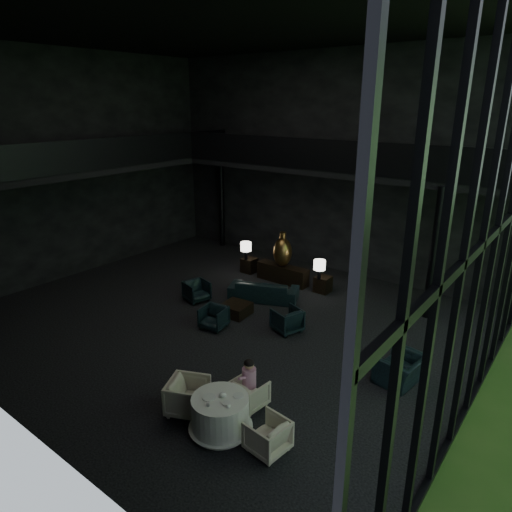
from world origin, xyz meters
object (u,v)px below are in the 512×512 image
Objects in this scene: dining_table at (220,416)px; bronze_urn at (283,252)px; lounge_armchair_south at (214,318)px; side_table_left at (249,265)px; dining_chair_west at (188,394)px; table_lamp_left at (246,247)px; child at (249,373)px; coffee_table at (236,309)px; lounge_armchair_east at (287,319)px; dining_chair_east at (267,435)px; sofa at (264,286)px; lounge_armchair_west at (197,291)px; console at (283,274)px; dining_chair_north at (249,393)px; window_armchair at (401,365)px; side_table_right at (323,284)px; table_lamp_right at (319,266)px.

bronze_urn is at bearing 115.72° from dining_table.
lounge_armchair_south is at bearing -84.13° from bronze_urn.
dining_chair_west reaches higher than side_table_left.
table_lamp_left is 1.05× the size of child.
coffee_table is at bearing -83.08° from bronze_urn.
lounge_armchair_east reaches higher than dining_chair_east.
lounge_armchair_west is (-1.68, -1.42, -0.13)m from sofa.
dining_chair_east is (4.55, -7.15, 0.02)m from console.
dining_chair_west is at bearing 51.77° from dining_chair_north.
window_armchair reaches higher than dining_chair_north.
sofa is at bearing -125.33° from side_table_right.
child is (1.22, -3.28, 0.41)m from lounge_armchair_east.
lounge_armchair_south is at bearing -29.90° from dining_chair_north.
window_armchair reaches higher than dining_chair_east.
dining_chair_east is (1.06, 0.12, 0.01)m from dining_table.
sofa reaches higher than lounge_armchair_south.
bronze_urn is at bearing -174.92° from side_table_right.
sofa is at bearing -34.32° from lounge_armchair_west.
lounge_armchair_west is 0.55× the size of dining_table.
coffee_table is (-5.32, 0.41, -0.28)m from window_armchair.
dining_chair_north is (3.04, -2.18, -0.02)m from lounge_armchair_south.
child reaches higher than dining_chair_north.
bronze_urn is at bearing -113.16° from window_armchair.
bronze_urn is at bearing -123.85° from lounge_armchair_east.
table_lamp_right is at bearing -150.44° from dining_chair_east.
side_table_left is 0.70× the size of coffee_table.
dining_chair_west is (-3.14, -3.76, -0.03)m from window_armchair.
dining_table reaches higher than console.
child is (1.82, -6.09, -0.26)m from table_lamp_right.
child is at bearing -121.20° from dining_chair_east.
table_lamp_right is (3.20, -0.06, -0.01)m from table_lamp_left.
dining_table is at bearing -55.31° from side_table_left.
side_table_left is 2.61m from sofa.
table_lamp_left reaches higher than side_table_right.
bronze_urn is 1.56× the size of coffee_table.
coffee_table is 5.84m from dining_chair_east.
dining_table is 0.94m from dining_chair_west.
table_lamp_left is 0.93× the size of lounge_armchair_east.
bronze_urn is 3.78m from lounge_armchair_east.
sofa is 3.66× the size of dining_chair_east.
dining_chair_north is at bearing -68.29° from dining_chair_west.
table_lamp_right is 7.37m from dining_table.
coffee_table is at bearing -86.32° from window_armchair.
window_armchair is at bearing 101.53° from lounge_armchair_east.
coffee_table is at bearing -75.14° from lounge_armchair_west.
table_lamp_left is at bearing -176.75° from bronze_urn.
child is at bearing 39.95° from lounge_armchair_east.
sofa is at bearing 81.82° from lounge_armchair_south.
table_lamp_left is 8.05m from window_armchair.
dining_chair_north is at bearing -61.27° from console.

